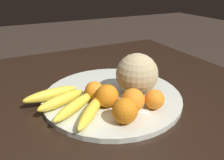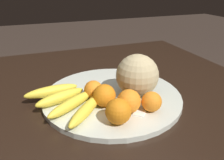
{
  "view_description": "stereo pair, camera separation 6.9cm",
  "coord_description": "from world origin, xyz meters",
  "views": [
    {
      "loc": [
        0.21,
        0.6,
        1.13
      ],
      "look_at": [
        -0.08,
        0.04,
        0.84
      ],
      "focal_mm": 35.0,
      "sensor_mm": 36.0,
      "label": 1
    },
    {
      "loc": [
        0.14,
        0.63,
        1.13
      ],
      "look_at": [
        -0.08,
        0.04,
        0.84
      ],
      "focal_mm": 35.0,
      "sensor_mm": 36.0,
      "label": 2
    }
  ],
  "objects": [
    {
      "name": "kitchen_table",
      "position": [
        0.0,
        0.0,
        0.68
      ],
      "size": [
        1.29,
        1.11,
        0.77
      ],
      "color": "black",
      "rests_on": "ground_plane"
    },
    {
      "name": "fruit_bowl",
      "position": [
        -0.08,
        0.04,
        0.78
      ],
      "size": [
        0.45,
        0.45,
        0.02
      ],
      "color": "beige",
      "rests_on": "kitchen_table"
    },
    {
      "name": "orange_mid_center",
      "position": [
        -0.04,
        0.19,
        0.82
      ],
      "size": [
        0.07,
        0.07,
        0.07
      ],
      "color": "orange",
      "rests_on": "fruit_bowl"
    },
    {
      "name": "orange_front_left",
      "position": [
        -0.03,
        0.1,
        0.82
      ],
      "size": [
        0.07,
        0.07,
        0.07
      ],
      "color": "orange",
      "rests_on": "fruit_bowl"
    },
    {
      "name": "orange_front_right",
      "position": [
        -0.08,
        0.16,
        0.82
      ],
      "size": [
        0.07,
        0.07,
        0.07
      ],
      "color": "orange",
      "rests_on": "fruit_bowl"
    },
    {
      "name": "orange_back_right",
      "position": [
        -0.01,
        0.05,
        0.82
      ],
      "size": [
        0.06,
        0.06,
        0.06
      ],
      "color": "orange",
      "rests_on": "fruit_bowl"
    },
    {
      "name": "orange_back_left",
      "position": [
        -0.15,
        0.17,
        0.82
      ],
      "size": [
        0.06,
        0.06,
        0.06
      ],
      "color": "orange",
      "rests_on": "fruit_bowl"
    },
    {
      "name": "banana_bunch",
      "position": [
        0.07,
        0.06,
        0.81
      ],
      "size": [
        0.23,
        0.25,
        0.03
      ],
      "rotation": [
        0.0,
        0.0,
        6.76
      ],
      "color": "brown",
      "rests_on": "fruit_bowl"
    },
    {
      "name": "melon",
      "position": [
        -0.15,
        0.07,
        0.86
      ],
      "size": [
        0.13,
        0.13,
        0.13
      ],
      "color": "tan",
      "rests_on": "fruit_bowl"
    },
    {
      "name": "produce_tag",
      "position": [
        -0.12,
        0.16,
        0.79
      ],
      "size": [
        0.08,
        0.09,
        0.0
      ],
      "rotation": [
        0.0,
        0.0,
        0.86
      ],
      "color": "white",
      "rests_on": "fruit_bowl"
    }
  ]
}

